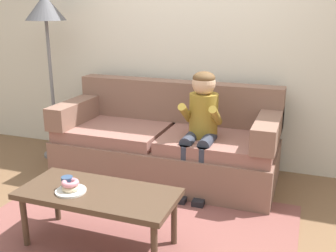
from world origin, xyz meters
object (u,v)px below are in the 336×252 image
Objects in this scene: donut at (71,188)px; toy_controller at (70,203)px; person_child at (201,121)px; floor_lamp at (46,19)px; mug at (67,183)px; couch at (167,144)px; coffee_table at (98,197)px.

toy_controller is (-0.37, 0.50, -0.43)m from donut.
floor_lamp is (-1.78, 0.31, 0.85)m from person_child.
person_child reaches higher than mug.
donut is at bearing -97.94° from couch.
mug is at bearing -169.61° from coffee_table.
couch is at bearing 88.88° from coffee_table.
mug is 0.40× the size of toy_controller.
floor_lamp is at bearing 128.11° from mug.
person_child is at bearing -9.72° from floor_lamp.
couch is 1.32m from coffee_table.
floor_lamp reaches higher than toy_controller.
toy_controller is (-0.33, 0.47, -0.45)m from mug.
toy_controller is at bearing -50.36° from floor_lamp.
donut is 2.18m from floor_lamp.
donut reaches higher than toy_controller.
coffee_table is 0.24m from mug.
couch reaches higher than coffee_table.
mug is (-0.05, 0.03, 0.01)m from donut.
person_child is 12.24× the size of mug.
floor_lamp is (-1.19, 1.49, 1.06)m from donut.
coffee_table is 0.78m from toy_controller.
donut is (-0.59, -1.19, -0.21)m from person_child.
couch is 1.10m from toy_controller.
person_child reaches higher than donut.
mug reaches higher than donut.
person_child reaches higher than coffee_table.
person_child is 4.87× the size of toy_controller.
floor_lamp is (-1.39, 0.10, 1.18)m from couch.
person_child is 1.35m from toy_controller.
person_child is at bearing 61.12° from mug.
floor_lamp is at bearing 128.61° from donut.
coffee_table is 1.00× the size of person_child.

